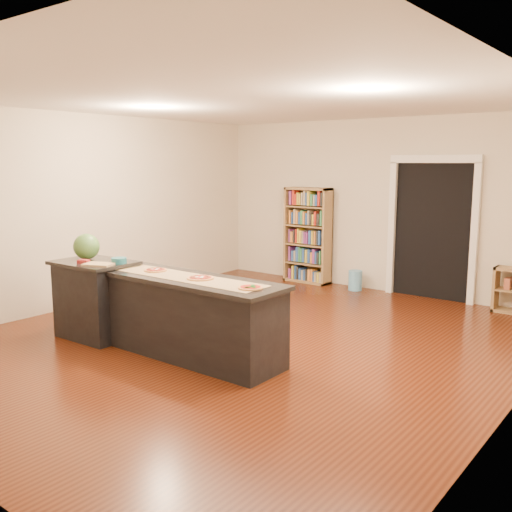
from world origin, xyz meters
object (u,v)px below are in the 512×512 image
Objects in this scene: kitchen_island at (177,314)px; bookshelf at (308,235)px; waste_bin at (355,280)px; side_counter at (96,299)px; watermelon at (86,247)px.

bookshelf is (-0.91, 4.08, 0.39)m from kitchen_island.
kitchen_island is 4.03m from waste_bin.
side_counter is 2.87× the size of waste_bin.
watermelon is (-1.38, -0.16, 0.65)m from kitchen_island.
watermelon is at bearing -173.39° from kitchen_island.
side_counter is at bearing -10.57° from watermelon.
waste_bin is (0.08, 4.02, -0.28)m from kitchen_island.
side_counter is 4.41m from waste_bin.
side_counter is 4.30m from bookshelf.
kitchen_island is 1.53m from watermelon.
bookshelf reaches higher than side_counter.
waste_bin is at bearing 89.00° from kitchen_island.
kitchen_island is 1.60× the size of bookshelf.
bookshelf is at bearing 176.34° from waste_bin.
side_counter is 3.00× the size of watermelon.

